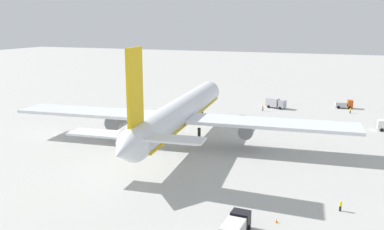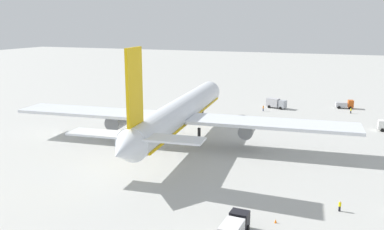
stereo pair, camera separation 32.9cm
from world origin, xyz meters
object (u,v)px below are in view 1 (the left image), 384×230
object	(u,v)px
traffic_cone_0	(277,221)
traffic_cone_1	(78,114)
service_truck_5	(235,227)
ground_worker_1	(350,110)
service_truck_0	(345,104)
service_truck_2	(276,103)
airliner	(179,113)
ground_worker_3	(263,108)
ground_worker_5	(340,206)

from	to	relation	value
traffic_cone_0	traffic_cone_1	size ratio (longest dim) A/B	1.00
traffic_cone_1	traffic_cone_0	bearing A→B (deg)	-124.89
service_truck_5	ground_worker_1	xyz separation A→B (m)	(85.88, -13.89, -0.56)
service_truck_0	service_truck_2	world-z (taller)	service_truck_2
airliner	ground_worker_3	bearing A→B (deg)	-15.01
service_truck_5	ground_worker_1	world-z (taller)	service_truck_5
ground_worker_1	ground_worker_3	size ratio (longest dim) A/B	0.99
ground_worker_5	service_truck_5	bearing A→B (deg)	135.47
ground_worker_1	traffic_cone_1	bearing A→B (deg)	112.59
service_truck_5	ground_worker_3	size ratio (longest dim) A/B	3.69
ground_worker_5	airliner	bearing A→B (deg)	56.15
airliner	ground_worker_1	distance (m)	61.61
service_truck_2	ground_worker_1	distance (m)	23.20
airliner	service_truck_5	bearing A→B (deg)	-147.75
service_truck_2	ground_worker_3	world-z (taller)	service_truck_2
ground_worker_1	traffic_cone_0	xyz separation A→B (m)	(-80.03, 9.43, -0.62)
airliner	ground_worker_3	world-z (taller)	airliner
ground_worker_3	ground_worker_5	size ratio (longest dim) A/B	1.08
ground_worker_3	ground_worker_5	xyz separation A→B (m)	(-66.53, -25.07, -0.07)
airliner	service_truck_2	size ratio (longest dim) A/B	11.67
service_truck_0	traffic_cone_0	world-z (taller)	service_truck_0
airliner	traffic_cone_0	xyz separation A→B (m)	(-31.53, -28.05, -6.89)
service_truck_0	traffic_cone_1	bearing A→B (deg)	117.68
service_truck_2	ground_worker_1	world-z (taller)	service_truck_2
ground_worker_5	traffic_cone_0	world-z (taller)	ground_worker_5
airliner	traffic_cone_1	world-z (taller)	airliner
ground_worker_3	traffic_cone_0	size ratio (longest dim) A/B	3.22
service_truck_5	traffic_cone_0	distance (m)	7.45
ground_worker_3	service_truck_2	bearing A→B (deg)	-26.41
ground_worker_5	service_truck_0	bearing A→B (deg)	0.52
service_truck_0	service_truck_5	xyz separation A→B (m)	(-93.36, 12.05, 0.09)
service_truck_2	traffic_cone_1	world-z (taller)	service_truck_2
ground_worker_3	service_truck_5	bearing A→B (deg)	-171.22
airliner	ground_worker_5	bearing A→B (deg)	-123.85
service_truck_5	ground_worker_1	bearing A→B (deg)	-9.19
traffic_cone_0	ground_worker_5	bearing A→B (deg)	-49.36
airliner	service_truck_0	distance (m)	66.61
ground_worker_5	traffic_cone_0	size ratio (longest dim) A/B	2.98
service_truck_5	traffic_cone_0	world-z (taller)	service_truck_5
ground_worker_3	airliner	bearing A→B (deg)	164.99
service_truck_5	ground_worker_3	world-z (taller)	service_truck_5
service_truck_5	ground_worker_1	distance (m)	86.99
service_truck_2	ground_worker_5	world-z (taller)	service_truck_2
ground_worker_5	traffic_cone_1	size ratio (longest dim) A/B	2.98
service_truck_2	traffic_cone_0	distance (m)	80.89
service_truck_2	ground_worker_3	size ratio (longest dim) A/B	3.85
ground_worker_3	ground_worker_5	distance (m)	71.10
airliner	traffic_cone_1	distance (m)	43.96
airliner	traffic_cone_0	distance (m)	42.76
service_truck_2	ground_worker_5	distance (m)	75.85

